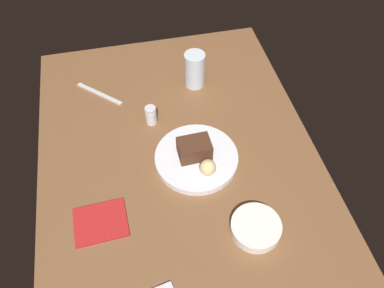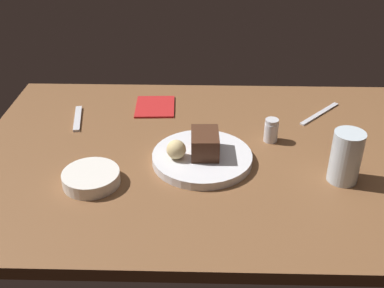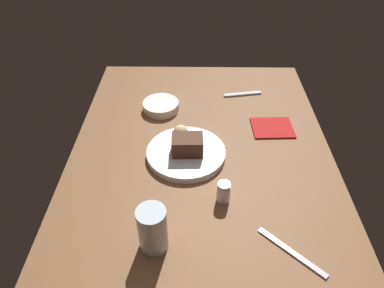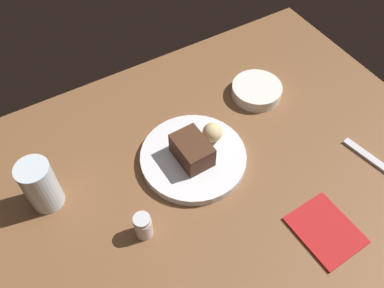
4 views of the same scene
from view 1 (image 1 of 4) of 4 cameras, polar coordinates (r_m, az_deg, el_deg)
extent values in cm
cube|color=brown|center=(117.85, -1.73, -3.00)|extent=(120.00, 84.00, 3.00)
cylinder|color=silver|center=(115.96, 0.66, -2.09)|extent=(25.04, 25.04, 2.16)
cube|color=#472819|center=(113.34, 0.31, -0.55)|extent=(7.07, 9.74, 5.72)
sphere|color=#DBC184|center=(109.85, 2.34, -3.46)|extent=(4.80, 4.80, 4.80)
cylinder|color=silver|center=(125.31, -6.06, 4.09)|extent=(3.74, 3.74, 5.26)
cylinder|color=silver|center=(122.95, -6.19, 5.10)|extent=(3.55, 3.55, 1.20)
cylinder|color=silver|center=(135.15, 0.39, 10.93)|extent=(7.14, 7.14, 12.72)
cylinder|color=white|center=(104.97, 9.39, -12.08)|extent=(13.37, 13.37, 3.13)
cube|color=silver|center=(138.96, -13.50, 7.22)|extent=(14.09, 14.75, 0.50)
cube|color=#B21E1E|center=(108.56, -13.35, -11.17)|extent=(12.30, 14.63, 0.60)
camera|label=2|loc=(1.36, 51.02, 22.47)|focal=43.97mm
camera|label=3|loc=(1.52, -10.46, 43.93)|focal=33.07mm
camera|label=4|loc=(1.01, -37.46, 34.34)|focal=37.41mm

